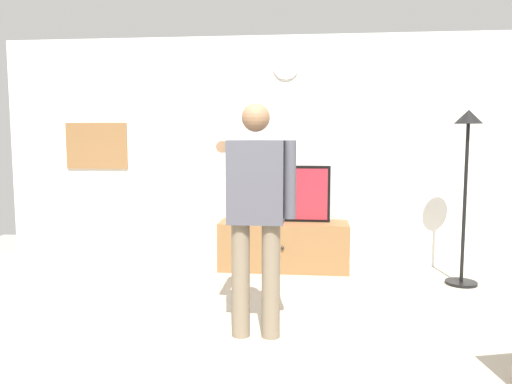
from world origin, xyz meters
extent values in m
plane|color=#B2A893|center=(0.00, 0.00, 0.00)|extent=(8.40, 8.40, 0.00)
cube|color=silver|center=(0.00, 2.95, 1.35)|extent=(6.40, 0.10, 2.70)
cube|color=olive|center=(0.24, 2.60, 0.28)|extent=(1.47, 0.48, 0.55)
sphere|color=black|center=(0.24, 2.35, 0.30)|extent=(0.04, 0.04, 0.04)
cube|color=black|center=(0.24, 2.65, 0.87)|extent=(1.05, 0.06, 0.64)
cube|color=maroon|center=(0.24, 2.62, 0.87)|extent=(0.99, 0.01, 0.58)
cylinder|color=white|center=(0.24, 2.89, 2.34)|extent=(0.31, 0.03, 0.31)
cube|color=olive|center=(-2.08, 2.90, 1.41)|extent=(0.78, 0.04, 0.56)
cylinder|color=black|center=(2.11, 2.19, 0.01)|extent=(0.32, 0.32, 0.03)
cylinder|color=black|center=(2.11, 2.19, 0.84)|extent=(0.04, 0.04, 1.63)
cone|color=black|center=(2.11, 2.19, 1.73)|extent=(0.28, 0.28, 0.14)
cylinder|color=#7A6B56|center=(0.02, 0.60, 0.44)|extent=(0.14, 0.14, 0.88)
cylinder|color=#7A6B56|center=(0.25, 0.60, 0.44)|extent=(0.14, 0.14, 0.88)
cube|color=#4C4C56|center=(0.14, 0.60, 1.19)|extent=(0.42, 0.22, 0.62)
sphere|color=#8C6647|center=(0.14, 0.60, 1.67)|extent=(0.21, 0.21, 0.21)
cylinder|color=#8C6647|center=(-0.12, 0.89, 1.45)|extent=(0.09, 0.58, 0.09)
cube|color=white|center=(-0.12, 1.21, 1.45)|extent=(0.04, 0.12, 0.04)
cylinder|color=#4C4C56|center=(0.39, 0.60, 1.21)|extent=(0.09, 0.09, 0.58)
camera|label=1|loc=(0.53, -3.14, 1.53)|focal=35.64mm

